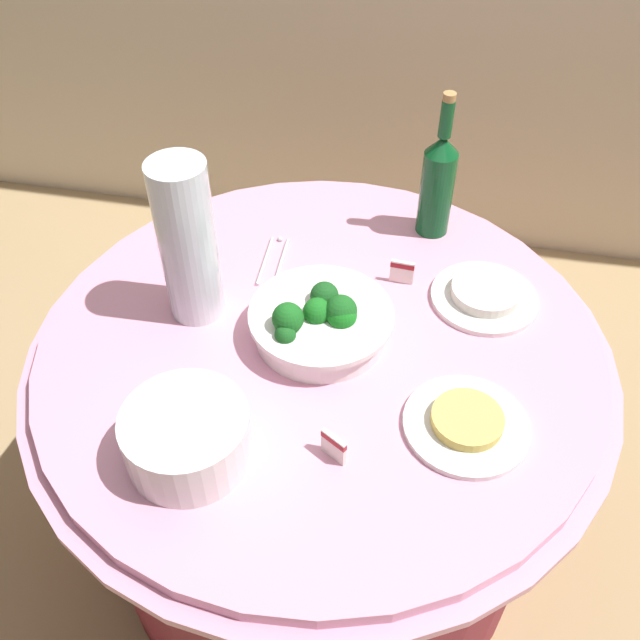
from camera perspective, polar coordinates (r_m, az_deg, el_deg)
ground_plane at (r=1.97m, az=-0.00°, el=-16.56°), size 6.00×6.00×0.00m
buffet_table at (r=1.65m, az=-0.00°, el=-10.28°), size 1.16×1.16×0.74m
broccoli_bowl at (r=1.34m, az=0.24°, el=-0.09°), size 0.28×0.28×0.11m
plate_stack at (r=1.18m, az=-10.79°, el=-9.32°), size 0.21×0.21×0.10m
wine_bottle at (r=1.58m, az=9.57°, el=11.03°), size 0.07×0.07×0.34m
decorative_fruit_vase at (r=1.35m, az=-10.61°, el=5.51°), size 0.11×0.11×0.34m
serving_tongs at (r=1.54m, az=-3.80°, el=4.95°), size 0.05×0.17×0.01m
food_plate_rice at (r=1.48m, az=13.27°, el=2.00°), size 0.22×0.22×0.03m
food_plate_noodles at (r=1.25m, az=11.85°, el=-8.23°), size 0.22×0.22×0.03m
label_placard_front at (r=1.48m, az=6.70°, el=4.01°), size 0.05×0.01×0.05m
label_placard_mid at (r=1.60m, az=-11.38°, el=6.84°), size 0.05×0.03×0.05m
label_placard_rear at (r=1.17m, az=1.12°, el=-10.19°), size 0.05×0.03×0.05m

